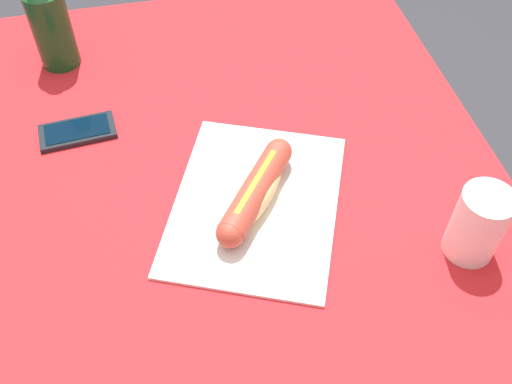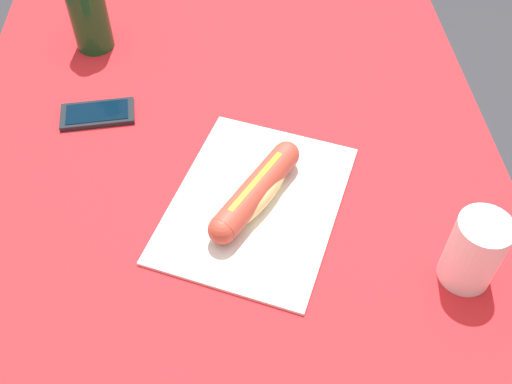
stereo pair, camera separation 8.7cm
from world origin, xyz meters
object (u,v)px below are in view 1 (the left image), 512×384
(cell_phone, at_px, (77,131))
(drinking_cup, at_px, (478,224))
(hot_dog, at_px, (256,191))
(soda_bottle, at_px, (50,22))

(cell_phone, distance_m, drinking_cup, 0.67)
(hot_dog, height_order, drinking_cup, drinking_cup)
(hot_dog, relative_size, cell_phone, 1.38)
(hot_dog, distance_m, soda_bottle, 0.53)
(hot_dog, height_order, cell_phone, hot_dog)
(hot_dog, relative_size, soda_bottle, 0.89)
(soda_bottle, distance_m, drinking_cup, 0.83)
(drinking_cup, bearing_deg, cell_phone, -123.29)
(hot_dog, bearing_deg, soda_bottle, -145.36)
(cell_phone, bearing_deg, hot_dog, 50.92)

